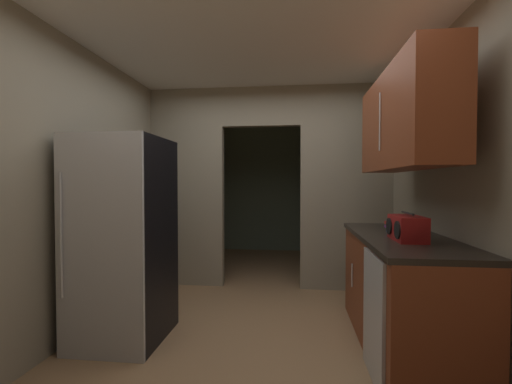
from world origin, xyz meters
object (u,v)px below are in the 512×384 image
boombox (407,228)px  book_stack (393,227)px  dishwasher (373,317)px  refrigerator (124,239)px

boombox → book_stack: 0.40m
dishwasher → book_stack: (0.31, 0.66, 0.54)m
refrigerator → book_stack: (2.32, 0.27, 0.10)m
book_stack → dishwasher: bearing=-115.2°
refrigerator → book_stack: 2.34m
refrigerator → dishwasher: size_ratio=2.02×
boombox → book_stack: (0.01, 0.40, -0.04)m
book_stack → boombox: bearing=-92.0°
refrigerator → dishwasher: refrigerator is taller
refrigerator → dishwasher: bearing=-10.9°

